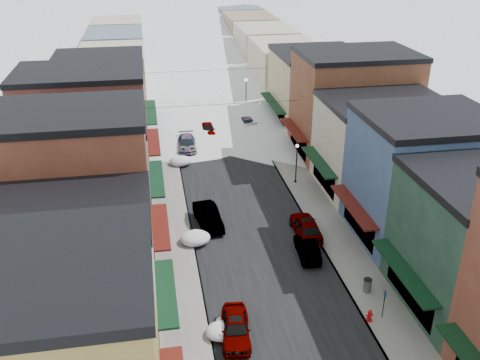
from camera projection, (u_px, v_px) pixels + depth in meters
name	position (u px, v px, depth m)	size (l,w,h in m)	color
road	(204.00, 105.00, 77.25)	(10.00, 160.00, 0.01)	black
sidewalk_left	(158.00, 107.00, 76.19)	(3.20, 160.00, 0.15)	gray
sidewalk_right	(248.00, 102.00, 78.26)	(3.20, 160.00, 0.15)	gray
curb_left	(169.00, 106.00, 76.43)	(0.10, 160.00, 0.15)	slate
curb_right	(238.00, 102.00, 78.01)	(0.10, 160.00, 0.15)	slate
bldg_l_cream	(67.00, 280.00, 30.88)	(11.30, 8.20, 9.50)	beige
bldg_l_brick_near	(70.00, 196.00, 37.27)	(12.30, 8.20, 12.50)	brown
bldg_l_grayblue	(90.00, 169.00, 45.67)	(11.30, 9.20, 9.00)	slate
bldg_l_brick_far	(85.00, 124.00, 53.09)	(13.30, 9.20, 11.00)	maroon
bldg_l_tan	(102.00, 100.00, 62.36)	(11.30, 11.20, 10.00)	#967962
bldg_r_blue	(423.00, 178.00, 42.36)	(11.30, 9.20, 10.50)	#354F78
bldg_r_cream	(381.00, 145.00, 50.77)	(12.30, 9.20, 9.00)	beige
bldg_r_brick_far	(353.00, 104.00, 58.33)	(13.30, 9.20, 11.50)	brown
bldg_r_tan	(316.00, 89.00, 67.50)	(11.30, 11.20, 9.50)	tan
distant_blocks	(189.00, 45.00, 96.01)	(34.00, 55.00, 8.00)	gray
overhead_cables	(214.00, 86.00, 63.48)	(16.40, 15.04, 0.04)	black
car_silver_sedan	(236.00, 328.00, 33.13)	(1.76, 4.37, 1.49)	gray
car_dark_hatch	(208.00, 217.00, 45.71)	(1.72, 4.94, 1.63)	black
car_silver_wagon	(187.00, 144.00, 61.28)	(2.08, 5.11, 1.48)	#95999D
car_green_sedan	(307.00, 248.00, 41.42)	(1.44, 4.14, 1.36)	black
car_gray_suv	(306.00, 226.00, 44.21)	(1.98, 4.91, 1.67)	gray
car_black_sedan	(246.00, 122.00, 68.37)	(1.94, 4.76, 1.38)	black
car_lane_silver	(208.00, 129.00, 65.57)	(1.79, 4.45, 1.52)	#9B9DA3
car_lane_white	(207.00, 76.00, 88.60)	(2.77, 6.01, 1.67)	silver
fire_hydrant	(369.00, 316.00, 34.48)	(0.49, 0.37, 0.84)	red
parking_sign	(384.00, 302.00, 34.45)	(0.07, 0.28, 2.09)	black
trash_can	(367.00, 285.00, 37.20)	(0.60, 0.60, 1.01)	#5D5F62
streetlamp_near	(297.00, 158.00, 52.39)	(0.34, 0.34, 4.05)	black
streetlamp_far	(246.00, 92.00, 71.80)	(0.41, 0.41, 4.88)	black
snow_pile_near	(223.00, 330.00, 33.41)	(2.10, 2.49, 0.89)	white
snow_pile_mid	(195.00, 238.00, 43.22)	(2.46, 2.71, 1.04)	white
snow_pile_far	(181.00, 161.00, 57.50)	(2.36, 2.65, 1.00)	white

